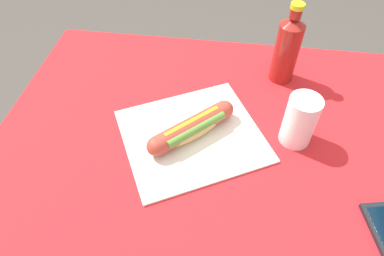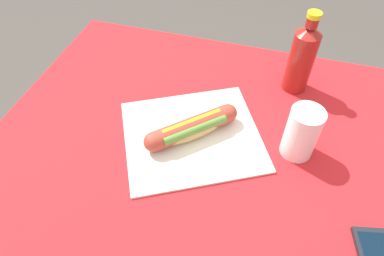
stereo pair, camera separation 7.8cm
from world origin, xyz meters
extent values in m
cylinder|color=brown|center=(-0.39, -0.29, 0.36)|extent=(0.07, 0.07, 0.72)
cylinder|color=brown|center=(0.39, -0.29, 0.36)|extent=(0.07, 0.07, 0.72)
cube|color=brown|center=(0.00, 0.00, 0.74)|extent=(0.94, 0.75, 0.03)
cube|color=red|center=(0.00, 0.00, 0.75)|extent=(1.00, 0.81, 0.00)
cube|color=silver|center=(0.03, -0.01, 0.76)|extent=(0.41, 0.39, 0.01)
ellipsoid|color=tan|center=(0.03, -0.01, 0.78)|extent=(0.17, 0.17, 0.04)
cylinder|color=#A83D2D|center=(0.03, -0.01, 0.79)|extent=(0.17, 0.17, 0.05)
sphere|color=#A83D2D|center=(0.10, 0.06, 0.79)|extent=(0.04, 0.04, 0.04)
sphere|color=#A83D2D|center=(-0.04, -0.07, 0.79)|extent=(0.04, 0.04, 0.04)
cube|color=yellow|center=(0.03, -0.01, 0.81)|extent=(0.11, 0.11, 0.00)
cylinder|color=#568433|center=(0.02, 0.01, 0.80)|extent=(0.13, 0.12, 0.02)
cylinder|color=maroon|center=(-0.18, -0.25, 0.84)|extent=(0.06, 0.06, 0.16)
cone|color=maroon|center=(-0.18, -0.25, 0.93)|extent=(0.06, 0.06, 0.02)
cylinder|color=maroon|center=(-0.18, -0.25, 0.95)|extent=(0.03, 0.03, 0.02)
cylinder|color=yellow|center=(-0.18, -0.25, 0.97)|extent=(0.03, 0.03, 0.01)
cylinder|color=white|center=(-0.20, -0.03, 0.82)|extent=(0.07, 0.07, 0.13)
camera|label=1|loc=(-0.04, 0.51, 1.37)|focal=31.69mm
camera|label=2|loc=(-0.11, 0.49, 1.37)|focal=31.69mm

